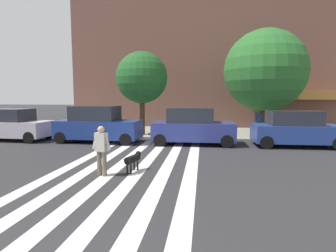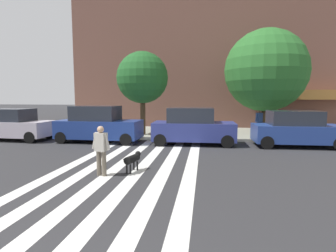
% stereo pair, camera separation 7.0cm
% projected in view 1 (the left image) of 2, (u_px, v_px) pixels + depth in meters
% --- Properties ---
extents(ground_plane, '(160.00, 160.00, 0.00)m').
position_uv_depth(ground_plane, '(127.00, 172.00, 9.27)').
color(ground_plane, '#2B2B2D').
extents(sidewalk_far, '(80.00, 6.00, 0.15)m').
position_uv_depth(sidewalk_far, '(166.00, 132.00, 19.16)').
color(sidewalk_far, gray).
rests_on(sidewalk_far, ground_plane).
extents(crosswalk_stripes, '(4.95, 13.49, 0.01)m').
position_uv_depth(crosswalk_stripes, '(125.00, 172.00, 9.28)').
color(crosswalk_stripes, silver).
rests_on(crosswalk_stripes, ground_plane).
extents(parked_car_near_curb, '(4.70, 2.13, 1.88)m').
position_uv_depth(parked_car_near_curb, '(10.00, 125.00, 16.04)').
color(parked_car_near_curb, '#BFB5C5').
rests_on(parked_car_near_curb, ground_plane).
extents(parked_car_behind_first, '(4.80, 2.12, 2.08)m').
position_uv_depth(parked_car_behind_first, '(98.00, 125.00, 15.32)').
color(parked_car_behind_first, navy).
rests_on(parked_car_behind_first, ground_plane).
extents(parked_car_third_in_line, '(4.44, 2.05, 2.00)m').
position_uv_depth(parked_car_third_in_line, '(193.00, 127.00, 14.62)').
color(parked_car_third_in_line, navy).
rests_on(parked_car_third_in_line, ground_plane).
extents(parked_car_fourth_in_line, '(4.36, 2.06, 1.87)m').
position_uv_depth(parked_car_fourth_in_line, '(295.00, 129.00, 13.94)').
color(parked_car_fourth_in_line, navy).
rests_on(parked_car_fourth_in_line, ground_plane).
extents(street_tree_nearest, '(3.29, 3.29, 5.32)m').
position_uv_depth(street_tree_nearest, '(142.00, 78.00, 17.12)').
color(street_tree_nearest, '#4C3823').
rests_on(street_tree_nearest, sidewalk_far).
extents(street_tree_middle, '(5.17, 5.17, 6.68)m').
position_uv_depth(street_tree_middle, '(265.00, 71.00, 17.00)').
color(street_tree_middle, '#4C3823').
rests_on(street_tree_middle, sidewalk_far).
extents(pedestrian_dog_walker, '(0.70, 0.33, 1.64)m').
position_uv_depth(pedestrian_dog_walker, '(101.00, 148.00, 8.70)').
color(pedestrian_dog_walker, '#6B6051').
rests_on(pedestrian_dog_walker, ground_plane).
extents(dog_on_leash, '(0.44, 1.07, 0.65)m').
position_uv_depth(dog_on_leash, '(133.00, 159.00, 9.25)').
color(dog_on_leash, black).
rests_on(dog_on_leash, ground_plane).
extents(pedestrian_bystander, '(0.62, 0.49, 1.64)m').
position_uv_depth(pedestrian_bystander, '(258.00, 121.00, 17.24)').
color(pedestrian_bystander, black).
rests_on(pedestrian_bystander, sidewalk_far).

